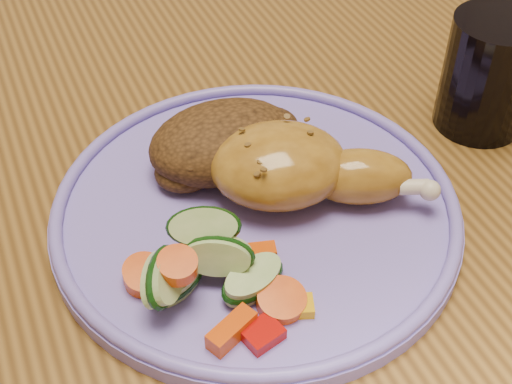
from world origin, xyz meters
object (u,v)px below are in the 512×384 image
dining_table (242,208)px  plate (256,212)px  chair_far (100,41)px  drinking_glass (488,74)px

dining_table → plate: 0.13m
dining_table → chair_far: size_ratio=1.54×
dining_table → plate: (-0.03, -0.09, 0.09)m
plate → drinking_glass: bearing=8.0°
drinking_glass → chair_far: bearing=106.1°
dining_table → chair_far: bearing=90.0°
dining_table → plate: bearing=-105.5°
plate → drinking_glass: size_ratio=3.06×
plate → chair_far: bearing=88.0°
chair_far → plate: chair_far is taller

